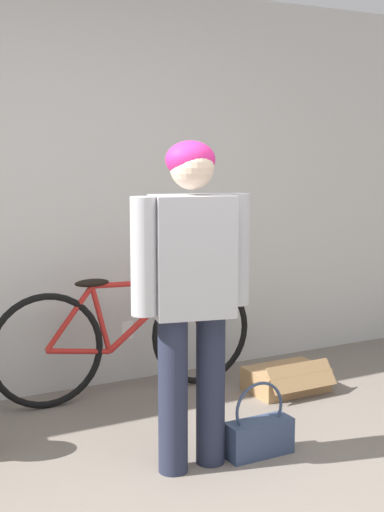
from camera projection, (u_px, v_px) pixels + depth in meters
wall_back at (42, 192)px, 4.45m from camera, size 8.00×0.07×2.60m
person at (192, 279)px, 3.40m from camera, size 0.62×0.33×1.60m
bicycle at (128, 337)px, 4.52m from camera, size 1.76×0.46×0.78m
handbag at (259, 434)px, 3.65m from camera, size 0.36×0.13×0.39m
cardboard_box at (286, 379)px, 4.64m from camera, size 0.50×0.39×0.22m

